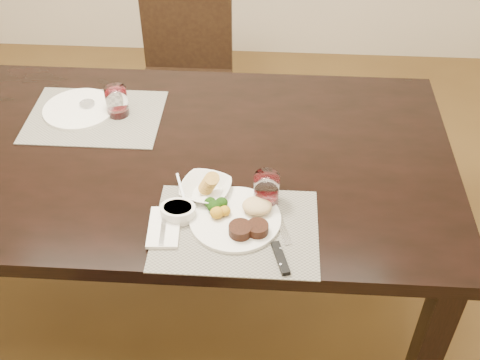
# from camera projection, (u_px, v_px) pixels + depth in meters

# --- Properties ---
(ground_plane) EXTENTS (4.50, 4.50, 0.00)m
(ground_plane) POSITION_uv_depth(u_px,v_px,m) (163.00, 295.00, 2.44)
(ground_plane) COLOR #4B3318
(ground_plane) RESTS_ON ground
(dining_table) EXTENTS (2.00, 1.00, 0.75)m
(dining_table) POSITION_uv_depth(u_px,v_px,m) (147.00, 170.00, 2.00)
(dining_table) COLOR black
(dining_table) RESTS_ON ground
(chair_far) EXTENTS (0.42, 0.42, 0.90)m
(chair_far) POSITION_uv_depth(u_px,v_px,m) (186.00, 68.00, 2.81)
(chair_far) COLOR black
(chair_far) RESTS_ON ground
(placemat_near) EXTENTS (0.46, 0.34, 0.00)m
(placemat_near) POSITION_uv_depth(u_px,v_px,m) (236.00, 230.00, 1.68)
(placemat_near) COLOR slate
(placemat_near) RESTS_ON dining_table
(placemat_far) EXTENTS (0.46, 0.34, 0.00)m
(placemat_far) POSITION_uv_depth(u_px,v_px,m) (95.00, 117.00, 2.09)
(placemat_far) COLOR slate
(placemat_far) RESTS_ON dining_table
(dinner_plate) EXTENTS (0.26, 0.26, 0.05)m
(dinner_plate) POSITION_uv_depth(u_px,v_px,m) (239.00, 217.00, 1.69)
(dinner_plate) COLOR white
(dinner_plate) RESTS_ON placemat_near
(napkin_fork) EXTENTS (0.10, 0.16, 0.02)m
(napkin_fork) POSITION_uv_depth(u_px,v_px,m) (164.00, 227.00, 1.68)
(napkin_fork) COLOR white
(napkin_fork) RESTS_ON placemat_near
(steak_knife) EXTENTS (0.06, 0.26, 0.01)m
(steak_knife) POSITION_uv_depth(u_px,v_px,m) (281.00, 250.00, 1.62)
(steak_knife) COLOR silver
(steak_knife) RESTS_ON placemat_near
(cracker_bowl) EXTENTS (0.18, 0.18, 0.06)m
(cracker_bowl) POSITION_uv_depth(u_px,v_px,m) (206.00, 189.00, 1.78)
(cracker_bowl) COLOR white
(cracker_bowl) RESTS_ON placemat_near
(sauce_ramekin) EXTENTS (0.10, 0.15, 0.08)m
(sauce_ramekin) POSITION_uv_depth(u_px,v_px,m) (178.00, 211.00, 1.70)
(sauce_ramekin) COLOR white
(sauce_ramekin) RESTS_ON placemat_near
(wine_glass_near) EXTENTS (0.07, 0.07, 0.10)m
(wine_glass_near) POSITION_uv_depth(u_px,v_px,m) (266.00, 191.00, 1.73)
(wine_glass_near) COLOR silver
(wine_glass_near) RESTS_ON placemat_near
(far_plate) EXTENTS (0.25, 0.25, 0.01)m
(far_plate) POSITION_uv_depth(u_px,v_px,m) (79.00, 109.00, 2.11)
(far_plate) COLOR white
(far_plate) RESTS_ON placemat_far
(wine_glass_far) EXTENTS (0.08, 0.08, 0.10)m
(wine_glass_far) POSITION_uv_depth(u_px,v_px,m) (117.00, 103.00, 2.07)
(wine_glass_far) COLOR silver
(wine_glass_far) RESTS_ON placemat_far
(salt_cellar) EXTENTS (0.05, 0.05, 0.02)m
(salt_cellar) POSITION_uv_depth(u_px,v_px,m) (88.00, 106.00, 2.12)
(salt_cellar) COLOR silver
(salt_cellar) RESTS_ON dining_table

